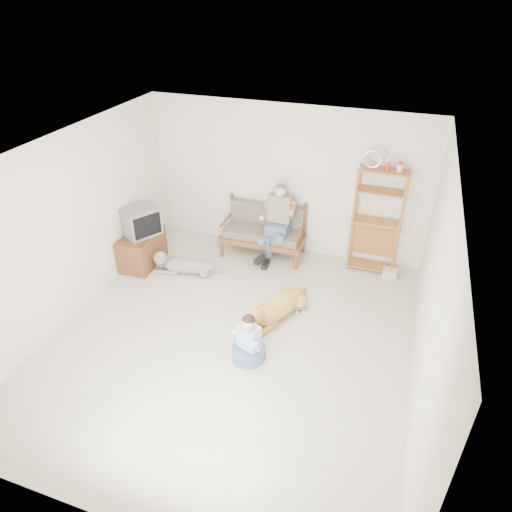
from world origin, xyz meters
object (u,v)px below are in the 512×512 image
at_px(etagere, 376,220).
at_px(tv_stand, 142,249).
at_px(loveseat, 264,230).
at_px(golden_retriever, 275,308).

height_order(etagere, tv_stand, etagere).
xyz_separation_m(loveseat, tv_stand, (-1.93, -1.07, -0.19)).
distance_m(etagere, tv_stand, 4.10).
distance_m(etagere, golden_retriever, 2.36).
bearing_deg(loveseat, tv_stand, -152.20).
bearing_deg(golden_retriever, loveseat, 136.26).
bearing_deg(etagere, golden_retriever, -122.04).
xyz_separation_m(loveseat, etagere, (1.95, 0.11, 0.46)).
distance_m(loveseat, etagere, 2.00).
relative_size(loveseat, tv_stand, 1.65).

